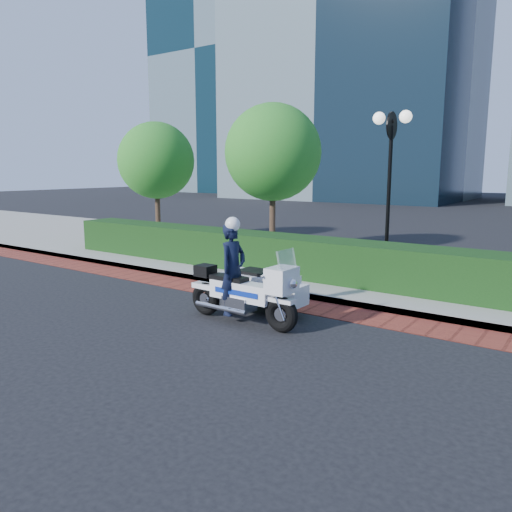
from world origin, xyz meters
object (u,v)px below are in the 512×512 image
Objects in this scene: lamppost at (390,167)px; police_motorcycle at (249,284)px; tree_a at (156,161)px; tree_b at (273,153)px.

police_motorcycle is at bearing -99.64° from lamppost.
tree_a is 0.94× the size of tree_b.
tree_b is 1.96× the size of police_motorcycle.
lamppost is 4.71m from tree_b.
tree_a is 1.83× the size of police_motorcycle.
lamppost is 0.86× the size of tree_b.
tree_a is 5.50m from tree_b.
lamppost is 5.62m from police_motorcycle.
lamppost is at bearing -7.41° from tree_a.
police_motorcycle is (-0.86, -5.07, -2.27)m from lamppost.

